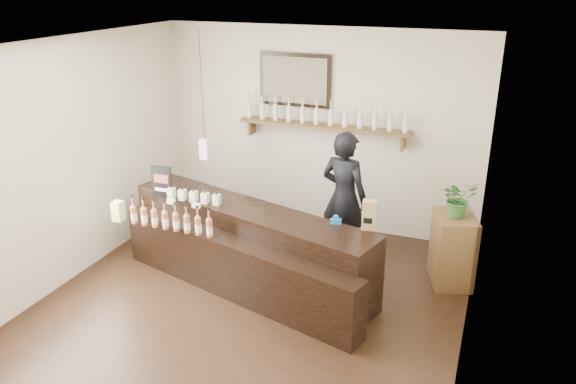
# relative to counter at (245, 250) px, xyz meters

# --- Properties ---
(ground) EXTENTS (5.00, 5.00, 0.00)m
(ground) POSITION_rel_counter_xyz_m (0.26, -0.58, -0.43)
(ground) COLOR black
(ground) RESTS_ON ground
(room_shell) EXTENTS (5.00, 5.00, 5.00)m
(room_shell) POSITION_rel_counter_xyz_m (0.26, -0.58, 1.28)
(room_shell) COLOR beige
(room_shell) RESTS_ON ground
(back_wall_decor) EXTENTS (2.66, 0.96, 1.69)m
(back_wall_decor) POSITION_rel_counter_xyz_m (0.11, 1.79, 1.33)
(back_wall_decor) COLOR brown
(back_wall_decor) RESTS_ON ground
(counter) EXTENTS (3.28, 1.71, 1.06)m
(counter) POSITION_rel_counter_xyz_m (0.00, 0.00, 0.00)
(counter) COLOR black
(counter) RESTS_ON ground
(promo_sign) EXTENTS (0.27, 0.03, 0.38)m
(promo_sign) POSITION_rel_counter_xyz_m (-1.13, 0.09, 0.67)
(promo_sign) COLOR black
(promo_sign) RESTS_ON counter
(paper_bag) EXTENTS (0.16, 0.13, 0.32)m
(paper_bag) POSITION_rel_counter_xyz_m (1.43, 0.07, 0.64)
(paper_bag) COLOR olive
(paper_bag) RESTS_ON counter
(tape_dispenser) EXTENTS (0.13, 0.08, 0.10)m
(tape_dispenser) POSITION_rel_counter_xyz_m (1.07, 0.07, 0.52)
(tape_dispenser) COLOR #1967B5
(tape_dispenser) RESTS_ON counter
(side_cabinet) EXTENTS (0.59, 0.69, 0.85)m
(side_cabinet) POSITION_rel_counter_xyz_m (2.26, 0.88, -0.00)
(side_cabinet) COLOR brown
(side_cabinet) RESTS_ON ground
(potted_plant) EXTENTS (0.51, 0.50, 0.43)m
(potted_plant) POSITION_rel_counter_xyz_m (2.26, 0.88, 0.64)
(potted_plant) COLOR #2F5C25
(potted_plant) RESTS_ON side_cabinet
(shopkeeper) EXTENTS (0.79, 0.62, 1.92)m
(shopkeeper) POSITION_rel_counter_xyz_m (0.90, 0.97, 0.53)
(shopkeeper) COLOR black
(shopkeeper) RESTS_ON ground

